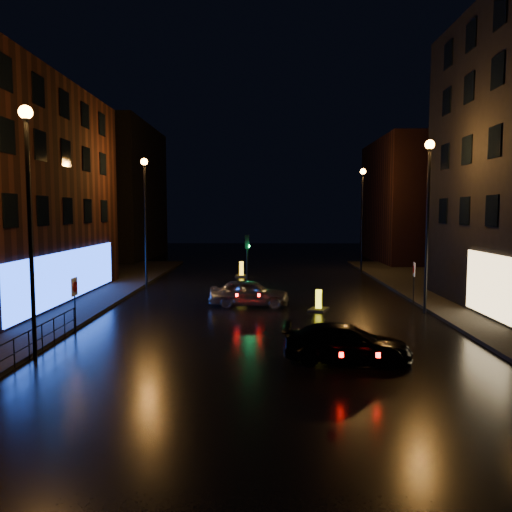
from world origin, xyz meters
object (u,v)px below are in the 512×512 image
(dark_sedan, at_px, (347,343))
(bollard_near, at_px, (319,306))
(bollard_far, at_px, (241,273))
(road_sign_left, at_px, (75,291))
(silver_hatchback, at_px, (249,293))
(traffic_signal, at_px, (247,280))
(road_sign_right, at_px, (414,273))

(dark_sedan, bearing_deg, bollard_near, 5.11)
(bollard_far, xyz_separation_m, road_sign_left, (-6.08, -17.71, 1.44))
(road_sign_left, bearing_deg, dark_sedan, -19.96)
(dark_sedan, bearing_deg, silver_hatchback, 25.23)
(bollard_far, bearing_deg, dark_sedan, -75.67)
(traffic_signal, distance_m, road_sign_right, 10.84)
(silver_hatchback, bearing_deg, bollard_near, -104.09)
(traffic_signal, xyz_separation_m, road_sign_left, (-6.70, -12.12, 1.19))
(silver_hatchback, bearing_deg, bollard_far, 6.89)
(traffic_signal, height_order, bollard_near, traffic_signal)
(traffic_signal, xyz_separation_m, silver_hatchback, (0.33, -6.39, 0.21))
(road_sign_left, bearing_deg, bollard_far, 71.45)
(silver_hatchback, relative_size, road_sign_right, 1.84)
(dark_sedan, bearing_deg, traffic_signal, 18.69)
(silver_hatchback, distance_m, bollard_far, 12.03)
(traffic_signal, distance_m, bollard_far, 5.63)
(traffic_signal, bearing_deg, road_sign_left, -118.92)
(road_sign_left, height_order, road_sign_right, road_sign_right)
(road_sign_right, bearing_deg, road_sign_left, 30.64)
(dark_sedan, height_order, bollard_near, dark_sedan)
(road_sign_right, bearing_deg, silver_hatchback, 12.77)
(road_sign_left, distance_m, road_sign_right, 17.02)
(silver_hatchback, height_order, bollard_near, silver_hatchback)
(bollard_far, bearing_deg, traffic_signal, -80.99)
(bollard_near, bearing_deg, road_sign_right, 40.23)
(silver_hatchback, height_order, road_sign_right, road_sign_right)
(traffic_signal, bearing_deg, dark_sedan, -76.58)
(silver_hatchback, xyz_separation_m, dark_sedan, (3.50, -9.63, -0.09))
(traffic_signal, distance_m, silver_hatchback, 6.40)
(silver_hatchback, relative_size, dark_sedan, 0.98)
(silver_hatchback, height_order, dark_sedan, silver_hatchback)
(silver_hatchback, xyz_separation_m, road_sign_left, (-7.02, -5.73, 0.98))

